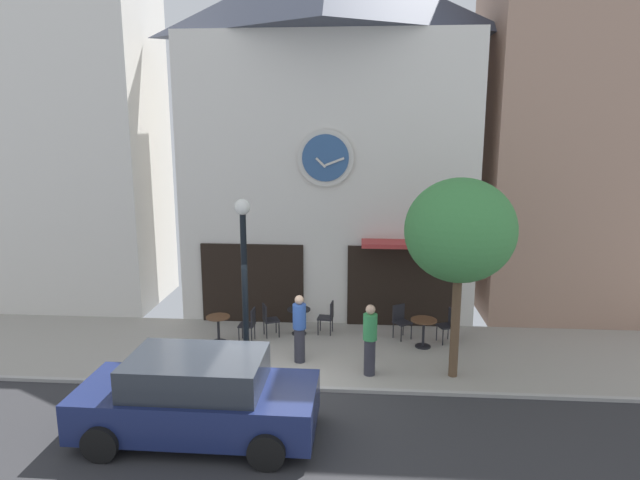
{
  "coord_description": "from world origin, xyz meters",
  "views": [
    {
      "loc": [
        1.84,
        -10.81,
        5.55
      ],
      "look_at": [
        0.89,
        2.12,
        2.88
      ],
      "focal_mm": 30.73,
      "sensor_mm": 36.0,
      "label": 1
    }
  ],
  "objects": [
    {
      "name": "ground_plane",
      "position": [
        0.0,
        -0.42,
        -0.02
      ],
      "size": [
        26.66,
        9.32,
        0.13
      ],
      "color": "#9E998E"
    },
    {
      "name": "clock_building",
      "position": [
        0.89,
        5.69,
        5.45
      ],
      "size": [
        8.42,
        4.33,
        10.5
      ],
      "color": "silver",
      "rests_on": "ground_plane"
    },
    {
      "name": "neighbor_building_left",
      "position": [
        -7.81,
        5.9,
        7.16
      ],
      "size": [
        6.47,
        3.34,
        14.33
      ],
      "color": "silver",
      "rests_on": "ground_plane"
    },
    {
      "name": "neighbor_building_right",
      "position": [
        8.8,
        6.37,
        6.23
      ],
      "size": [
        6.56,
        4.27,
        12.46
      ],
      "color": "#9E7A66",
      "rests_on": "ground_plane"
    },
    {
      "name": "street_lamp",
      "position": [
        -0.77,
        1.12,
        2.03
      ],
      "size": [
        0.36,
        0.36,
        3.99
      ],
      "color": "black",
      "rests_on": "ground_plane"
    },
    {
      "name": "street_tree",
      "position": [
        4.01,
        0.97,
        3.36
      ],
      "size": [
        2.4,
        2.16,
        4.52
      ],
      "color": "brown",
      "rests_on": "ground_plane"
    },
    {
      "name": "cafe_table_leftmost",
      "position": [
        -1.81,
        2.53,
        0.48
      ],
      "size": [
        0.63,
        0.63,
        0.72
      ],
      "color": "black",
      "rests_on": "ground_plane"
    },
    {
      "name": "cafe_table_near_curb",
      "position": [
        0.23,
        3.28,
        0.48
      ],
      "size": [
        0.63,
        0.63,
        0.72
      ],
      "color": "black",
      "rests_on": "ground_plane"
    },
    {
      "name": "cafe_table_near_door",
      "position": [
        3.51,
        2.62,
        0.51
      ],
      "size": [
        0.67,
        0.67,
        0.74
      ],
      "color": "black",
      "rests_on": "ground_plane"
    },
    {
      "name": "cafe_chair_under_awning",
      "position": [
        2.97,
        3.22,
        0.53
      ],
      "size": [
        0.56,
        0.56,
        0.9
      ],
      "color": "black",
      "rests_on": "ground_plane"
    },
    {
      "name": "cafe_chair_near_tree",
      "position": [
        4.22,
        3.0,
        0.53
      ],
      "size": [
        0.51,
        0.51,
        0.9
      ],
      "color": "black",
      "rests_on": "ground_plane"
    },
    {
      "name": "cafe_chair_facing_street",
      "position": [
        1.02,
        3.37,
        0.53
      ],
      "size": [
        0.44,
        0.44,
        0.9
      ],
      "color": "black",
      "rests_on": "ground_plane"
    },
    {
      "name": "cafe_chair_right_end",
      "position": [
        -1.01,
        2.66,
        0.53
      ],
      "size": [
        0.42,
        0.42,
        0.9
      ],
      "color": "black",
      "rests_on": "ground_plane"
    },
    {
      "name": "cafe_chair_left_end",
      "position": [
        -0.58,
        3.05,
        0.53
      ],
      "size": [
        0.52,
        0.52,
        0.9
      ],
      "color": "black",
      "rests_on": "ground_plane"
    },
    {
      "name": "pedestrian_blue",
      "position": [
        0.44,
        1.48,
        0.86
      ],
      "size": [
        0.4,
        0.4,
        1.67
      ],
      "color": "#2D2D38",
      "rests_on": "ground_plane"
    },
    {
      "name": "pedestrian_green",
      "position": [
        2.11,
        0.9,
        0.86
      ],
      "size": [
        0.39,
        0.39,
        1.67
      ],
      "color": "#2D2D38",
      "rests_on": "ground_plane"
    },
    {
      "name": "parked_car_navy",
      "position": [
        -1.04,
        -1.87,
        0.76
      ],
      "size": [
        4.32,
        2.05,
        1.55
      ],
      "color": "navy",
      "rests_on": "ground_plane"
    }
  ]
}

